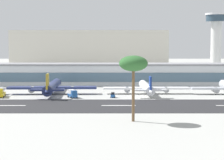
{
  "coord_description": "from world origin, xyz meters",
  "views": [
    {
      "loc": [
        -1.76,
        -147.6,
        19.9
      ],
      "look_at": [
        -2.6,
        35.22,
        6.25
      ],
      "focal_mm": 67.01,
      "sensor_mm": 36.0,
      "label": 1
    }
  ],
  "objects_px": {
    "distant_hotel_block": "(91,51)",
    "terminal_building": "(104,74)",
    "airliner_gold_tail_gate_1": "(54,87)",
    "airliner_navy_tail_gate_2": "(148,88)",
    "control_tower": "(218,38)",
    "service_box_truck_2": "(74,93)",
    "service_fuel_truck_1": "(3,92)",
    "service_baggage_tug_0": "(115,95)",
    "palm_tree_1": "(135,64)"
  },
  "relations": [
    {
      "from": "distant_hotel_block",
      "to": "palm_tree_1",
      "type": "bearing_deg",
      "value": -84.17
    },
    {
      "from": "service_box_truck_2",
      "to": "palm_tree_1",
      "type": "distance_m",
      "value": 61.05
    },
    {
      "from": "service_box_truck_2",
      "to": "terminal_building",
      "type": "bearing_deg",
      "value": 147.22
    },
    {
      "from": "terminal_building",
      "to": "distant_hotel_block",
      "type": "bearing_deg",
      "value": 96.29
    },
    {
      "from": "terminal_building",
      "to": "service_fuel_truck_1",
      "type": "xyz_separation_m",
      "value": [
        -40.32,
        -63.02,
        -3.87
      ]
    },
    {
      "from": "airliner_navy_tail_gate_2",
      "to": "distant_hotel_block",
      "type": "bearing_deg",
      "value": 10.25
    },
    {
      "from": "distant_hotel_block",
      "to": "airliner_navy_tail_gate_2",
      "type": "xyz_separation_m",
      "value": [
        34.64,
        -177.25,
        -14.93
      ]
    },
    {
      "from": "control_tower",
      "to": "palm_tree_1",
      "type": "distance_m",
      "value": 170.84
    },
    {
      "from": "control_tower",
      "to": "airliner_gold_tail_gate_1",
      "type": "bearing_deg",
      "value": -135.98
    },
    {
      "from": "airliner_gold_tail_gate_1",
      "to": "palm_tree_1",
      "type": "relative_size",
      "value": 2.67
    },
    {
      "from": "airliner_gold_tail_gate_1",
      "to": "service_fuel_truck_1",
      "type": "distance_m",
      "value": 22.24
    },
    {
      "from": "terminal_building",
      "to": "service_box_truck_2",
      "type": "bearing_deg",
      "value": -99.25
    },
    {
      "from": "distant_hotel_block",
      "to": "service_box_truck_2",
      "type": "distance_m",
      "value": 192.35
    },
    {
      "from": "airliner_gold_tail_gate_1",
      "to": "airliner_navy_tail_gate_2",
      "type": "bearing_deg",
      "value": -90.19
    },
    {
      "from": "airliner_gold_tail_gate_1",
      "to": "palm_tree_1",
      "type": "height_order",
      "value": "palm_tree_1"
    },
    {
      "from": "airliner_gold_tail_gate_1",
      "to": "service_baggage_tug_0",
      "type": "height_order",
      "value": "airliner_gold_tail_gate_1"
    },
    {
      "from": "distant_hotel_block",
      "to": "terminal_building",
      "type": "bearing_deg",
      "value": -83.71
    },
    {
      "from": "airliner_gold_tail_gate_1",
      "to": "service_baggage_tug_0",
      "type": "bearing_deg",
      "value": -117.3
    },
    {
      "from": "palm_tree_1",
      "to": "airliner_gold_tail_gate_1",
      "type": "bearing_deg",
      "value": 115.22
    },
    {
      "from": "service_box_truck_2",
      "to": "service_fuel_truck_1",
      "type": "bearing_deg",
      "value": -118.01
    },
    {
      "from": "airliner_navy_tail_gate_2",
      "to": "service_fuel_truck_1",
      "type": "relative_size",
      "value": 4.86
    },
    {
      "from": "service_baggage_tug_0",
      "to": "service_fuel_truck_1",
      "type": "relative_size",
      "value": 0.38
    },
    {
      "from": "control_tower",
      "to": "service_baggage_tug_0",
      "type": "height_order",
      "value": "control_tower"
    },
    {
      "from": "airliner_gold_tail_gate_1",
      "to": "control_tower",
      "type": "bearing_deg",
      "value": -48.35
    },
    {
      "from": "distant_hotel_block",
      "to": "airliner_gold_tail_gate_1",
      "type": "height_order",
      "value": "distant_hotel_block"
    },
    {
      "from": "service_fuel_truck_1",
      "to": "service_box_truck_2",
      "type": "height_order",
      "value": "service_fuel_truck_1"
    },
    {
      "from": "distant_hotel_block",
      "to": "service_fuel_truck_1",
      "type": "xyz_separation_m",
      "value": [
        -26.41,
        -189.33,
        -15.72
      ]
    },
    {
      "from": "airliner_navy_tail_gate_2",
      "to": "service_fuel_truck_1",
      "type": "bearing_deg",
      "value": 100.39
    },
    {
      "from": "service_box_truck_2",
      "to": "airliner_navy_tail_gate_2",
      "type": "bearing_deg",
      "value": 91.13
    },
    {
      "from": "airliner_gold_tail_gate_1",
      "to": "service_baggage_tug_0",
      "type": "relative_size",
      "value": 14.64
    },
    {
      "from": "service_baggage_tug_0",
      "to": "distant_hotel_block",
      "type": "bearing_deg",
      "value": 9.73
    },
    {
      "from": "terminal_building",
      "to": "airliner_gold_tail_gate_1",
      "type": "distance_m",
      "value": 56.54
    },
    {
      "from": "service_box_truck_2",
      "to": "distant_hotel_block",
      "type": "bearing_deg",
      "value": 157.45
    },
    {
      "from": "terminal_building",
      "to": "palm_tree_1",
      "type": "relative_size",
      "value": 11.88
    },
    {
      "from": "distant_hotel_block",
      "to": "service_box_truck_2",
      "type": "bearing_deg",
      "value": -89.02
    },
    {
      "from": "airliner_gold_tail_gate_1",
      "to": "service_fuel_truck_1",
      "type": "height_order",
      "value": "airliner_gold_tail_gate_1"
    },
    {
      "from": "control_tower",
      "to": "palm_tree_1",
      "type": "relative_size",
      "value": 2.37
    },
    {
      "from": "distant_hotel_block",
      "to": "service_box_truck_2",
      "type": "relative_size",
      "value": 20.65
    },
    {
      "from": "terminal_building",
      "to": "service_fuel_truck_1",
      "type": "distance_m",
      "value": 74.92
    },
    {
      "from": "airliner_gold_tail_gate_1",
      "to": "service_box_truck_2",
      "type": "height_order",
      "value": "airliner_gold_tail_gate_1"
    },
    {
      "from": "terminal_building",
      "to": "service_box_truck_2",
      "type": "height_order",
      "value": "terminal_building"
    },
    {
      "from": "terminal_building",
      "to": "distant_hotel_block",
      "type": "distance_m",
      "value": 127.62
    },
    {
      "from": "terminal_building",
      "to": "service_fuel_truck_1",
      "type": "height_order",
      "value": "terminal_building"
    },
    {
      "from": "control_tower",
      "to": "airliner_navy_tail_gate_2",
      "type": "bearing_deg",
      "value": -120.45
    },
    {
      "from": "distant_hotel_block",
      "to": "palm_tree_1",
      "type": "relative_size",
      "value": 7.36
    },
    {
      "from": "terminal_building",
      "to": "palm_tree_1",
      "type": "bearing_deg",
      "value": -84.65
    },
    {
      "from": "palm_tree_1",
      "to": "service_baggage_tug_0",
      "type": "bearing_deg",
      "value": 95.63
    },
    {
      "from": "terminal_building",
      "to": "service_baggage_tug_0",
      "type": "bearing_deg",
      "value": -84.88
    },
    {
      "from": "service_baggage_tug_0",
      "to": "service_box_truck_2",
      "type": "height_order",
      "value": "service_box_truck_2"
    },
    {
      "from": "terminal_building",
      "to": "distant_hotel_block",
      "type": "xyz_separation_m",
      "value": [
        -13.91,
        126.31,
        11.85
      ]
    }
  ]
}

